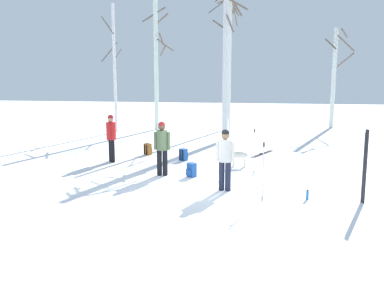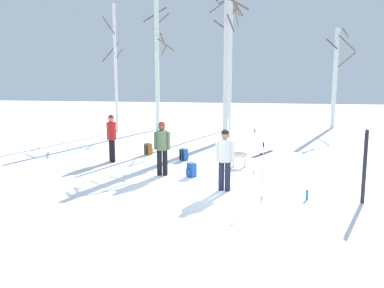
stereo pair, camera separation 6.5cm
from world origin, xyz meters
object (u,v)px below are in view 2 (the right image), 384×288
Objects in this scene: ski_poles_0 at (263,170)px; birch_tree_5 at (336,76)px; person_1 at (112,135)px; ski_pair_planted_0 at (365,167)px; backpack_1 at (148,149)px; birch_tree_3 at (226,62)px; ski_poles_1 at (254,150)px; birch_tree_0 at (115,68)px; birch_tree_4 at (229,56)px; person_0 at (162,145)px; person_2 at (225,156)px; dog at (238,156)px; ski_pair_planted_1 at (228,149)px; birch_tree_2 at (226,53)px; birch_tree_1 at (157,63)px; backpack_0 at (191,170)px; backpack_2 at (184,155)px; ski_pair_lying_0 at (263,154)px; water_bottle_0 at (307,195)px.

ski_poles_0 is 0.27× the size of birch_tree_5.
ski_pair_planted_0 is (7.76, -3.76, -0.05)m from person_1.
birch_tree_3 reaches higher than backpack_1.
backpack_1 is 12.57m from birch_tree_5.
ski_poles_1 is (-0.19, 2.75, -0.03)m from ski_poles_0.
birch_tree_0 is 6.24m from birch_tree_4.
birch_tree_0 is at bearing 116.08° from person_0.
person_1 is 5.28m from person_2.
birch_tree_4 is at bearing 96.75° from dog.
ski_pair_planted_1 is 0.23× the size of birch_tree_2.
person_0 is at bearing -37.58° from person_1.
birch_tree_4 reaches higher than ski_poles_1.
birch_tree_0 is 0.95× the size of birch_tree_1.
birch_tree_1 is (-3.24, 10.01, 3.40)m from backpack_0.
birch_tree_3 is at bearing -86.46° from birch_tree_2.
person_0 is 3.90× the size of backpack_2.
ski_pair_lying_0 is at bearing -116.93° from birch_tree_5.
ski_pair_lying_0 is 7.70m from birch_tree_2.
birch_tree_2 is at bearing 107.01° from ski_pair_lying_0.
water_bottle_0 is 0.04× the size of birch_tree_1.
ski_poles_1 is 3.12m from backpack_2.
birch_tree_2 reaches higher than person_0.
person_0 is at bearing 154.59° from water_bottle_0.
backpack_0 is at bearing -96.32° from birch_tree_4.
person_1 is 1.91× the size of dog.
water_bottle_0 is (1.15, 0.22, -0.68)m from ski_poles_0.
person_1 is 6.36× the size of water_bottle_0.
birch_tree_2 reaches higher than birch_tree_5.
person_2 is at bearing -50.99° from backpack_0.
ski_pair_planted_0 is at bearing -97.31° from birch_tree_5.
person_2 reaches higher than backpack_0.
person_0 is 0.25× the size of birch_tree_3.
birch_tree_2 is (5.58, 1.36, 0.79)m from birch_tree_0.
dog is 0.13× the size of birch_tree_1.
backpack_1 and backpack_2 have the same top height.
backpack_1 is 6.00m from birch_tree_4.
birch_tree_3 is at bearing 53.55° from backpack_1.
ski_poles_1 is (0.81, 0.45, -0.12)m from ski_pair_planted_1.
person_2 is at bearing -102.79° from ski_pair_lying_0.
dog is 6.43m from birch_tree_4.
birch_tree_1 is (-5.18, 9.44, 2.84)m from ski_poles_1.
backpack_1 is at bearing 111.24° from person_0.
birch_tree_5 is at bearing 63.07° from ski_pair_lying_0.
birch_tree_4 is (1.70, 6.86, 2.92)m from person_0.
water_bottle_0 is 0.04× the size of birch_tree_3.
ski_poles_0 is 3.44× the size of backpack_2.
birch_tree_0 is (-6.58, 7.16, 2.96)m from dog.
ski_pair_lying_0 is at bearing -47.92° from birch_tree_1.
birch_tree_0 is 2.34m from birch_tree_1.
ski_pair_planted_0 is 0.27× the size of birch_tree_1.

